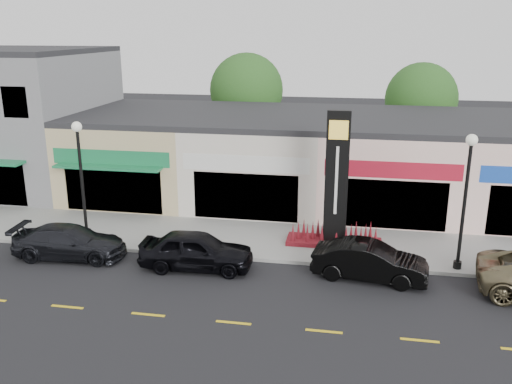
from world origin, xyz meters
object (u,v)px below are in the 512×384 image
(pylon_sign, at_px, (336,199))
(car_black_conv, at_px, (370,261))
(lamp_east_near, at_px, (466,189))
(car_dark_sedan, at_px, (70,242))
(lamp_west_near, at_px, (81,170))
(car_black_sedan, at_px, (196,250))

(pylon_sign, distance_m, car_black_conv, 3.67)
(lamp_east_near, distance_m, car_dark_sedan, 16.35)
(lamp_west_near, height_order, pylon_sign, pylon_sign)
(car_black_sedan, height_order, car_black_conv, car_black_sedan)
(car_black_sedan, distance_m, car_black_conv, 6.92)
(pylon_sign, xyz_separation_m, car_black_sedan, (-5.42, -3.24, -1.49))
(lamp_west_near, xyz_separation_m, pylon_sign, (11.00, 1.70, -1.20))
(car_dark_sedan, height_order, car_black_conv, car_black_conv)
(pylon_sign, distance_m, car_dark_sedan, 11.59)
(lamp_east_near, height_order, car_dark_sedan, lamp_east_near)
(pylon_sign, xyz_separation_m, car_black_conv, (1.50, -2.98, -1.55))
(pylon_sign, bearing_deg, lamp_east_near, -18.75)
(car_dark_sedan, bearing_deg, lamp_west_near, -5.83)
(lamp_west_near, relative_size, car_dark_sedan, 1.14)
(lamp_east_near, xyz_separation_m, pylon_sign, (-5.00, 1.70, -1.20))
(car_dark_sedan, distance_m, car_black_sedan, 5.63)
(car_black_sedan, bearing_deg, lamp_west_near, 71.94)
(pylon_sign, xyz_separation_m, car_dark_sedan, (-11.05, -3.13, -1.58))
(pylon_sign, relative_size, car_dark_sedan, 1.25)
(pylon_sign, height_order, car_dark_sedan, pylon_sign)
(lamp_east_near, height_order, car_black_conv, lamp_east_near)
(lamp_east_near, xyz_separation_m, car_black_sedan, (-10.42, -1.54, -2.69))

